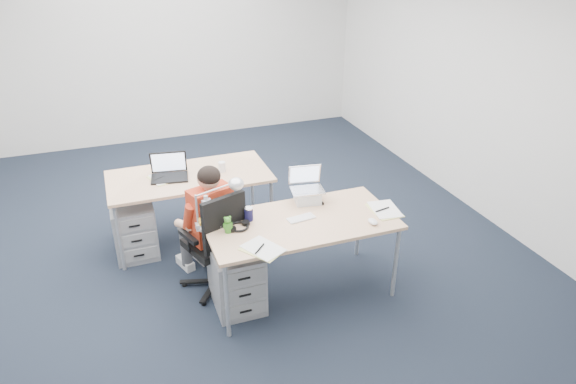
{
  "coord_description": "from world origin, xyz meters",
  "views": [
    {
      "loc": [
        -0.86,
        -4.31,
        2.91
      ],
      "look_at": [
        0.53,
        -0.51,
        0.85
      ],
      "focal_mm": 32.0,
      "sensor_mm": 36.0,
      "label": 1
    }
  ],
  "objects": [
    {
      "name": "papers_right",
      "position": [
        1.28,
        -0.92,
        0.74
      ],
      "size": [
        0.25,
        0.34,
        0.01
      ],
      "primitive_type": "cube",
      "rotation": [
        0.0,
        0.0,
        -0.1
      ],
      "color": "#DCDB7F",
      "rests_on": "desk_near"
    },
    {
      "name": "drawer_pedestal_far",
      "position": [
        -0.79,
        0.33,
        0.28
      ],
      "size": [
        0.4,
        0.5,
        0.55
      ],
      "primitive_type": "cube",
      "color": "#A2A3A7",
      "rests_on": "ground"
    },
    {
      "name": "room",
      "position": [
        0.0,
        0.0,
        1.71
      ],
      "size": [
        6.02,
        7.02,
        2.8
      ],
      "color": "silver",
      "rests_on": "ground"
    },
    {
      "name": "water_bottle",
      "position": [
        -0.22,
        -0.61,
        0.86
      ],
      "size": [
        0.08,
        0.08,
        0.26
      ],
      "primitive_type": "cylinder",
      "rotation": [
        0.0,
        0.0,
        -0.03
      ],
      "color": "silver",
      "rests_on": "desk_near"
    },
    {
      "name": "papers_left",
      "position": [
        0.09,
        -1.14,
        0.74
      ],
      "size": [
        0.34,
        0.38,
        0.01
      ],
      "primitive_type": "cube",
      "rotation": [
        0.0,
        0.0,
        0.52
      ],
      "color": "#DCDB7F",
      "rests_on": "desk_near"
    },
    {
      "name": "dark_laptop",
      "position": [
        -0.39,
        0.39,
        0.86
      ],
      "size": [
        0.4,
        0.39,
        0.26
      ],
      "primitive_type": null,
      "rotation": [
        0.0,
        0.0,
        -0.16
      ],
      "color": "black",
      "rests_on": "desk_far"
    },
    {
      "name": "far_papers",
      "position": [
        -0.47,
        0.4,
        0.73
      ],
      "size": [
        0.26,
        0.32,
        0.01
      ],
      "primitive_type": "cube",
      "rotation": [
        0.0,
        0.0,
        0.25
      ],
      "color": "white",
      "rests_on": "desk_far"
    },
    {
      "name": "seated_person",
      "position": [
        -0.2,
        -0.35,
        0.59
      ],
      "size": [
        0.5,
        0.7,
        1.18
      ],
      "rotation": [
        0.0,
        0.0,
        0.33
      ],
      "color": "red",
      "rests_on": "ground"
    },
    {
      "name": "desk_far",
      "position": [
        -0.19,
        0.41,
        0.68
      ],
      "size": [
        1.6,
        0.8,
        0.73
      ],
      "color": "tan",
      "rests_on": "ground"
    },
    {
      "name": "office_chair",
      "position": [
        -0.16,
        -0.51,
        0.28
      ],
      "size": [
        0.8,
        0.8,
        1.0
      ],
      "rotation": [
        0.0,
        0.0,
        0.33
      ],
      "color": "black",
      "rests_on": "ground"
    },
    {
      "name": "bear_figurine",
      "position": [
        -0.1,
        -0.8,
        0.8
      ],
      "size": [
        0.1,
        0.09,
        0.15
      ],
      "primitive_type": null,
      "rotation": [
        0.0,
        0.0,
        -0.38
      ],
      "color": "#237820",
      "rests_on": "desk_near"
    },
    {
      "name": "silver_laptop",
      "position": [
        0.71,
        -0.53,
        0.89
      ],
      "size": [
        0.33,
        0.27,
        0.31
      ],
      "primitive_type": null,
      "rotation": [
        0.0,
        0.0,
        -0.16
      ],
      "color": "silver",
      "rests_on": "desk_near"
    },
    {
      "name": "desk_lamp",
      "position": [
        -0.18,
        -0.67,
        0.94
      ],
      "size": [
        0.4,
        0.24,
        0.43
      ],
      "primitive_type": null,
      "rotation": [
        0.0,
        0.0,
        0.29
      ],
      "color": "silver",
      "rests_on": "desk_near"
    },
    {
      "name": "sunglasses",
      "position": [
        0.77,
        -0.62,
        0.74
      ],
      "size": [
        0.12,
        0.08,
        0.02
      ],
      "primitive_type": null,
      "rotation": [
        0.0,
        0.0,
        -0.36
      ],
      "color": "black",
      "rests_on": "desk_near"
    },
    {
      "name": "headphones",
      "position": [
        0.01,
        -0.76,
        0.75
      ],
      "size": [
        0.26,
        0.23,
        0.03
      ],
      "primitive_type": null,
      "rotation": [
        0.0,
        0.0,
        0.41
      ],
      "color": "black",
      "rests_on": "desk_near"
    },
    {
      "name": "desk_near",
      "position": [
        0.53,
        -0.82,
        0.68
      ],
      "size": [
        1.6,
        0.8,
        0.73
      ],
      "color": "tan",
      "rests_on": "ground"
    },
    {
      "name": "floor",
      "position": [
        0.0,
        0.0,
        0.0
      ],
      "size": [
        7.0,
        7.0,
        0.0
      ],
      "primitive_type": "plane",
      "color": "black",
      "rests_on": "ground"
    },
    {
      "name": "wireless_keyboard",
      "position": [
        0.54,
        -0.8,
        0.74
      ],
      "size": [
        0.25,
        0.13,
        0.01
      ],
      "primitive_type": "cube",
      "rotation": [
        0.0,
        0.0,
        0.13
      ],
      "color": "white",
      "rests_on": "desk_near"
    },
    {
      "name": "cordless_phone",
      "position": [
        -0.19,
        -0.59,
        0.81
      ],
      "size": [
        0.05,
        0.03,
        0.16
      ],
      "primitive_type": "cube",
      "rotation": [
        0.0,
        0.0,
        -0.13
      ],
      "color": "black",
      "rests_on": "desk_near"
    },
    {
      "name": "far_cup",
      "position": [
        0.14,
        0.38,
        0.78
      ],
      "size": [
        0.09,
        0.09,
        0.1
      ],
      "primitive_type": "cylinder",
      "rotation": [
        0.0,
        0.0,
        -0.4
      ],
      "color": "white",
      "rests_on": "desk_far"
    },
    {
      "name": "book_stack",
      "position": [
        -0.22,
        -0.66,
        0.77
      ],
      "size": [
        0.2,
        0.17,
        0.08
      ],
      "primitive_type": "cube",
      "rotation": [
        0.0,
        0.0,
        0.27
      ],
      "color": "silver",
      "rests_on": "desk_near"
    },
    {
      "name": "drawer_pedestal_near",
      "position": [
        -0.05,
        -0.81,
        0.28
      ],
      "size": [
        0.4,
        0.5,
        0.55
      ],
      "primitive_type": "cube",
      "color": "#A2A3A7",
      "rests_on": "ground"
    },
    {
      "name": "can_koozie",
      "position": [
        0.12,
        -0.67,
        0.79
      ],
      "size": [
        0.07,
        0.07,
        0.12
      ],
      "primitive_type": "cylinder",
      "rotation": [
        0.0,
        0.0,
        -0.03
      ],
      "color": "#15143F",
      "rests_on": "desk_near"
    },
    {
      "name": "computer_mouse",
      "position": [
        1.07,
        -1.08,
        0.75
      ],
      "size": [
        0.07,
        0.11,
        0.04
      ],
      "primitive_type": "ellipsoid",
      "rotation": [
        0.0,
        0.0,
        0.01
      ],
      "color": "white",
      "rests_on": "desk_near"
    }
  ]
}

